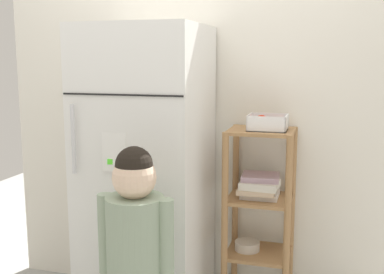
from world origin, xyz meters
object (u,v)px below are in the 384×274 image
object	(u,v)px
pantry_shelf_unit	(259,206)
fruit_bin	(268,124)
refrigerator	(147,176)
child_standing	(136,243)

from	to	relation	value
pantry_shelf_unit	fruit_bin	distance (m)	0.47
refrigerator	fruit_bin	bearing A→B (deg)	10.40
pantry_shelf_unit	fruit_bin	xyz separation A→B (m)	(0.04, -0.02, 0.46)
refrigerator	fruit_bin	distance (m)	0.72
refrigerator	child_standing	distance (m)	0.60
child_standing	refrigerator	bearing A→B (deg)	106.66
refrigerator	child_standing	world-z (taller)	refrigerator
child_standing	pantry_shelf_unit	bearing A→B (deg)	57.64
fruit_bin	refrigerator	bearing A→B (deg)	-169.60
refrigerator	pantry_shelf_unit	distance (m)	0.64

